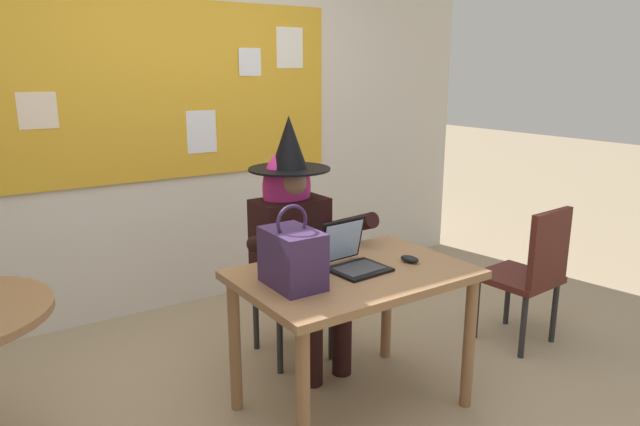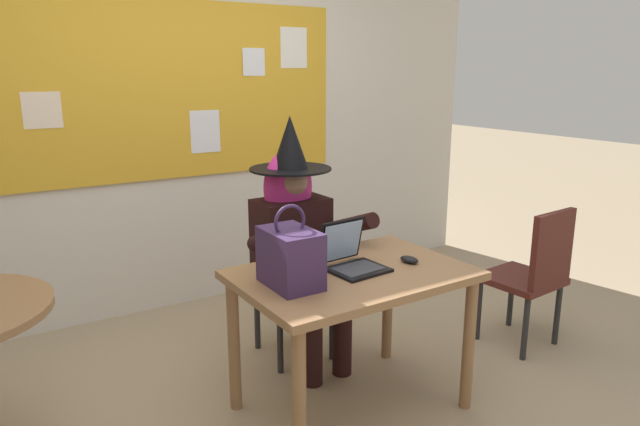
{
  "view_description": "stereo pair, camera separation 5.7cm",
  "coord_description": "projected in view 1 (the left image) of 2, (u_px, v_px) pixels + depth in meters",
  "views": [
    {
      "loc": [
        -1.36,
        -2.13,
        1.69
      ],
      "look_at": [
        0.24,
        0.3,
        0.96
      ],
      "focal_mm": 32.14,
      "sensor_mm": 36.0,
      "label": 1
    },
    {
      "loc": [
        -1.31,
        -2.16,
        1.69
      ],
      "look_at": [
        0.24,
        0.3,
        0.96
      ],
      "focal_mm": 32.14,
      "sensor_mm": 36.0,
      "label": 2
    }
  ],
  "objects": [
    {
      "name": "ground_plane",
      "position": [
        313.0,
        417.0,
        2.87
      ],
      "size": [
        24.0,
        24.0,
        0.0
      ],
      "primitive_type": "plane",
      "color": "tan"
    },
    {
      "name": "wall_back_bulletin",
      "position": [
        174.0,
        123.0,
        3.99
      ],
      "size": [
        5.25,
        2.01,
        2.62
      ],
      "color": "silver",
      "rests_on": "ground"
    },
    {
      "name": "desk_main",
      "position": [
        353.0,
        291.0,
        2.8
      ],
      "size": [
        1.12,
        0.77,
        0.74
      ],
      "rotation": [
        0.0,
        0.0,
        0.01
      ],
      "color": "#8E6642",
      "rests_on": "ground"
    },
    {
      "name": "chair_at_desk",
      "position": [
        286.0,
        272.0,
        3.46
      ],
      "size": [
        0.45,
        0.45,
        0.9
      ],
      "rotation": [
        0.0,
        0.0,
        -1.64
      ],
      "color": "#4C1E19",
      "rests_on": "ground"
    },
    {
      "name": "person_costumed",
      "position": [
        296.0,
        231.0,
        3.29
      ],
      "size": [
        0.6,
        0.7,
        1.44
      ],
      "rotation": [
        0.0,
        0.0,
        -1.54
      ],
      "color": "black",
      "rests_on": "ground"
    },
    {
      "name": "laptop",
      "position": [
        352.0,
        258.0,
        2.81
      ],
      "size": [
        0.29,
        0.3,
        0.23
      ],
      "rotation": [
        0.0,
        0.0,
        0.09
      ],
      "color": "black",
      "rests_on": "desk_main"
    },
    {
      "name": "computer_mouse",
      "position": [
        410.0,
        259.0,
        2.9
      ],
      "size": [
        0.08,
        0.11,
        0.03
      ],
      "primitive_type": "ellipsoid",
      "rotation": [
        0.0,
        0.0,
        0.23
      ],
      "color": "black",
      "rests_on": "desk_main"
    },
    {
      "name": "handbag",
      "position": [
        292.0,
        257.0,
        2.56
      ],
      "size": [
        0.2,
        0.3,
        0.38
      ],
      "rotation": [
        0.0,
        0.0,
        0.14
      ],
      "color": "#38234C",
      "rests_on": "desk_main"
    },
    {
      "name": "chair_extra_corner",
      "position": [
        531.0,
        270.0,
        3.51
      ],
      "size": [
        0.45,
        0.45,
        0.89
      ],
      "rotation": [
        0.0,
        0.0,
        1.65
      ],
      "color": "#4C1E19",
      "rests_on": "ground"
    }
  ]
}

